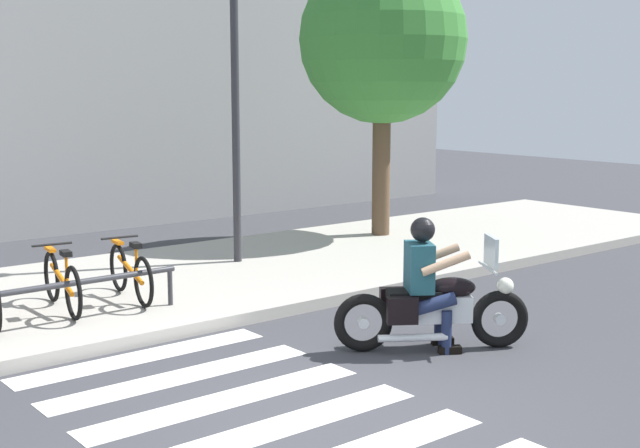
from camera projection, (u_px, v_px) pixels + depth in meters
The scene contains 13 objects.
ground_plane at pixel (315, 416), 7.30m from camera, with size 48.00×48.00×0.00m, color #38383D.
sidewalk at pixel (80, 298), 11.06m from camera, with size 24.00×4.40×0.15m, color #A8A399.
crosswalk_stripe_2 at pixel (277, 427), 7.05m from camera, with size 2.80×0.40×0.01m, color white.
crosswalk_stripe_3 at pixel (225, 400), 7.66m from camera, with size 2.80×0.40×0.01m, color white.
crosswalk_stripe_4 at pixel (180, 377), 8.28m from camera, with size 2.80×0.40×0.01m, color white.
crosswalk_stripe_5 at pixel (142, 357), 8.89m from camera, with size 2.80×0.40×0.01m, color white.
motorcycle at pixel (433, 308), 9.08m from camera, with size 1.83×1.25×1.22m.
rider at pixel (427, 274), 9.02m from camera, with size 0.77×0.73×1.44m.
bicycle_2 at pixel (62, 282), 10.09m from camera, with size 0.48×1.62×0.76m.
bicycle_3 at pixel (130, 272), 10.64m from camera, with size 0.48×1.58×0.76m.
bike_rack at pixel (42, 291), 9.38m from camera, with size 3.26×0.07×0.49m.
street_lamp at pixel (235, 92), 12.63m from camera, with size 0.28×0.28×4.48m.
tree_near_rack at pixel (383, 41), 14.86m from camera, with size 2.94×2.94×5.07m.
Camera 1 is at (-4.32, -5.43, 2.79)m, focal length 47.91 mm.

